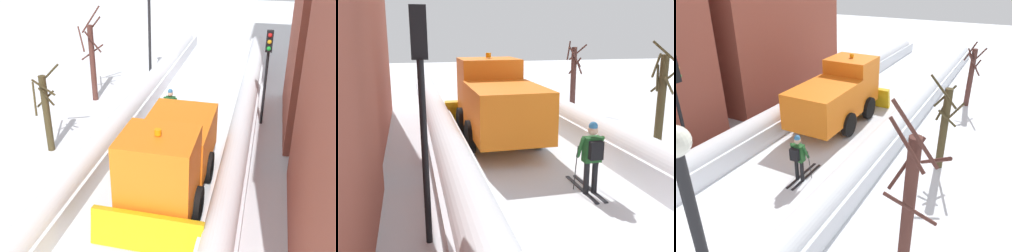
{
  "view_description": "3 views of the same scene",
  "coord_description": "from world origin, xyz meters",
  "views": [
    {
      "loc": [
        -3.32,
        22.43,
        8.27
      ],
      "look_at": [
        0.1,
        8.65,
        1.34
      ],
      "focal_mm": 44.5,
      "sensor_mm": 36.0,
      "label": 1
    },
    {
      "loc": [
        -3.5,
        -2.01,
        3.85
      ],
      "look_at": [
        -0.56,
        9.65,
        0.91
      ],
      "focal_mm": 40.91,
      "sensor_mm": 36.0,
      "label": 2
    },
    {
      "loc": [
        6.56,
        -1.74,
        6.76
      ],
      "look_at": [
        0.85,
        8.99,
        0.93
      ],
      "focal_mm": 34.53,
      "sensor_mm": 36.0,
      "label": 3
    }
  ],
  "objects": [
    {
      "name": "building_brick_mid",
      "position": [
        -8.69,
        13.34,
        4.78
      ],
      "size": [
        8.61,
        9.21,
        9.55
      ],
      "color": "brown",
      "rests_on": "ground"
    },
    {
      "name": "street_lamp",
      "position": [
        3.24,
        0.26,
        3.27
      ],
      "size": [
        0.4,
        0.4,
        5.16
      ],
      "color": "black",
      "rests_on": "ground"
    },
    {
      "name": "ground_plane",
      "position": [
        0.0,
        10.0,
        0.0
      ],
      "size": [
        80.0,
        80.0,
        0.0
      ],
      "primitive_type": "plane",
      "color": "white"
    },
    {
      "name": "traffic_light_pole",
      "position": [
        -3.31,
        4.77,
        3.02
      ],
      "size": [
        0.28,
        0.42,
        4.31
      ],
      "color": "black",
      "rests_on": "ground"
    },
    {
      "name": "skier",
      "position": [
        0.65,
        6.0,
        1.0
      ],
      "size": [
        0.62,
        1.8,
        1.81
      ],
      "color": "black",
      "rests_on": "ground"
    },
    {
      "name": "plow_truck",
      "position": [
        -0.55,
        11.05,
        1.48
      ],
      "size": [
        3.2,
        5.98,
        3.12
      ],
      "color": "orange",
      "rests_on": "ground"
    },
    {
      "name": "bare_tree_near",
      "position": [
        5.2,
        3.81,
        2.12
      ],
      "size": [
        1.3,
        1.53,
        4.74
      ],
      "color": "#512D26",
      "rests_on": "ground"
    },
    {
      "name": "snowbank_left",
      "position": [
        -2.55,
        10.0,
        0.57
      ],
      "size": [
        1.1,
        36.0,
        1.22
      ],
      "color": "white",
      "rests_on": "ground"
    },
    {
      "name": "snowbank_right",
      "position": [
        2.55,
        10.0,
        0.54
      ],
      "size": [
        1.1,
        36.0,
        1.18
      ],
      "color": "white",
      "rests_on": "ground"
    },
    {
      "name": "bare_tree_far",
      "position": [
        4.7,
        16.29,
        1.71
      ],
      "size": [
        1.09,
        1.12,
        3.45
      ],
      "color": "#4A2B26",
      "rests_on": "ground"
    },
    {
      "name": "bare_tree_mid",
      "position": [
        4.82,
        9.23,
        1.7
      ],
      "size": [
        1.27,
        1.29,
        3.62
      ],
      "color": "#433820",
      "rests_on": "ground"
    }
  ]
}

